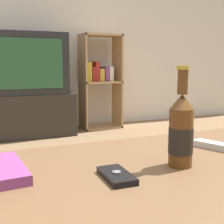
% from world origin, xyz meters
% --- Properties ---
extents(back_wall, '(8.00, 0.05, 2.60)m').
position_xyz_m(back_wall, '(0.00, 3.02, 1.30)').
color(back_wall, beige).
rests_on(back_wall, ground_plane).
extents(coffee_table, '(1.37, 0.76, 0.50)m').
position_xyz_m(coffee_table, '(0.00, 0.00, 0.43)').
color(coffee_table, brown).
rests_on(coffee_table, ground_plane).
extents(tv_stand, '(0.96, 0.45, 0.44)m').
position_xyz_m(tv_stand, '(0.08, 2.72, 0.22)').
color(tv_stand, '#28231E').
rests_on(tv_stand, ground_plane).
extents(television, '(0.83, 0.44, 0.62)m').
position_xyz_m(television, '(0.08, 2.72, 0.75)').
color(television, black).
rests_on(television, tv_stand).
extents(bookshelf, '(0.45, 0.30, 1.08)m').
position_xyz_m(bookshelf, '(0.92, 2.81, 0.57)').
color(bookshelf, tan).
rests_on(bookshelf, ground_plane).
extents(beer_bottle, '(0.06, 0.06, 0.25)m').
position_xyz_m(beer_bottle, '(0.10, 0.06, 0.59)').
color(beer_bottle, '#563314').
rests_on(beer_bottle, coffee_table).
extents(cell_phone, '(0.06, 0.12, 0.02)m').
position_xyz_m(cell_phone, '(-0.09, 0.04, 0.50)').
color(cell_phone, black).
rests_on(cell_phone, coffee_table).
extents(remote_control, '(0.10, 0.18, 0.02)m').
position_xyz_m(remote_control, '(0.30, 0.13, 0.51)').
color(remote_control, beige).
rests_on(remote_control, coffee_table).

